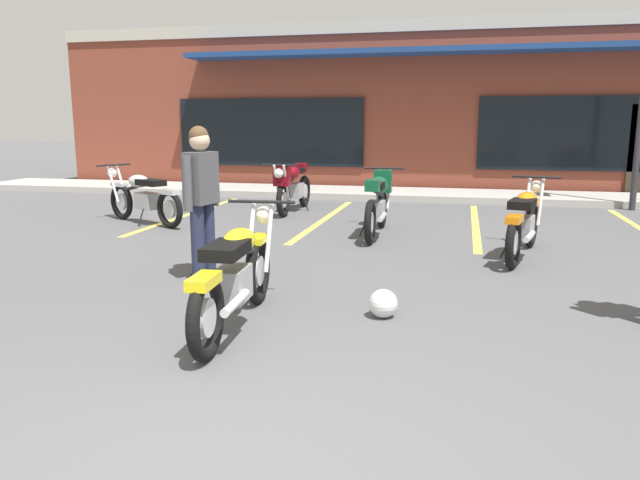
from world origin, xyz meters
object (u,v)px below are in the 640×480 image
Objects in this scene: motorcycle_foreground_classic at (236,274)px; motorcycle_green_cafe_racer at (524,221)px; person_in_black_shirt at (201,194)px; helmet_on_pavement at (383,303)px; motorcycle_silver_naked at (293,185)px; motorcycle_blue_standard at (143,197)px; motorcycle_black_cruiser at (378,200)px.

motorcycle_green_cafe_racer is at bearing 52.68° from motorcycle_foreground_classic.
motorcycle_green_cafe_racer is 4.09m from person_in_black_shirt.
person_in_black_shirt is at bearing 156.61° from helmet_on_pavement.
person_in_black_shirt reaches higher than motorcycle_silver_naked.
motorcycle_silver_naked is at bearing 41.08° from motorcycle_blue_standard.
motorcycle_foreground_classic is 1.26× the size of person_in_black_shirt.
motorcycle_black_cruiser is 1.09× the size of motorcycle_blue_standard.
motorcycle_silver_naked is 2.81m from motorcycle_blue_standard.
motorcycle_blue_standard is at bearing 178.91° from motorcycle_black_cruiser.
motorcycle_silver_naked is at bearing 94.60° from person_in_black_shirt.
motorcycle_silver_naked reaches higher than helmet_on_pavement.
motorcycle_blue_standard is (-3.46, 4.69, 0.00)m from motorcycle_foreground_classic.
motorcycle_black_cruiser and motorcycle_blue_standard have the same top height.
motorcycle_foreground_classic is 1.02× the size of motorcycle_green_cafe_racer.
motorcycle_blue_standard is 4.14m from person_in_black_shirt.
motorcycle_foreground_classic is 4.65m from motorcycle_black_cruiser.
motorcycle_foreground_classic is at bearing -155.69° from helmet_on_pavement.
motorcycle_green_cafe_racer is at bearing 29.13° from person_in_black_shirt.
motorcycle_blue_standard is 7.40× the size of helmet_on_pavement.
motorcycle_black_cruiser and motorcycle_green_cafe_racer have the same top height.
motorcycle_black_cruiser is 3.53m from person_in_black_shirt.
helmet_on_pavement is at bearing -116.33° from motorcycle_green_cafe_racer.
motorcycle_silver_naked is 1.01× the size of motorcycle_green_cafe_racer.
motorcycle_foreground_classic is at bearing -127.32° from motorcycle_green_cafe_racer.
helmet_on_pavement is (1.18, 0.53, -0.33)m from motorcycle_foreground_classic.
motorcycle_foreground_classic is at bearing -96.91° from motorcycle_black_cruiser.
person_in_black_shirt is 2.45m from helmet_on_pavement.
motorcycle_green_cafe_racer is at bearing -30.17° from motorcycle_black_cruiser.
motorcycle_green_cafe_racer is 7.99× the size of helmet_on_pavement.
motorcycle_foreground_classic is 4.30m from motorcycle_green_cafe_racer.
motorcycle_silver_naked is 5.03m from motorcycle_green_cafe_racer.
motorcycle_foreground_classic reaches higher than helmet_on_pavement.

